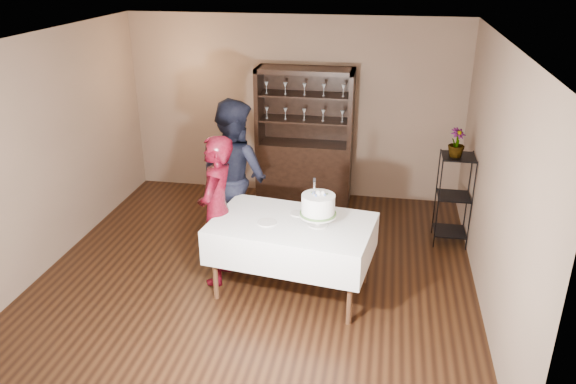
% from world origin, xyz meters
% --- Properties ---
extents(floor, '(5.00, 5.00, 0.00)m').
position_xyz_m(floor, '(0.00, 0.00, 0.00)').
color(floor, black).
rests_on(floor, ground).
extents(ceiling, '(5.00, 5.00, 0.00)m').
position_xyz_m(ceiling, '(0.00, 0.00, 2.70)').
color(ceiling, silver).
rests_on(ceiling, back_wall).
extents(back_wall, '(5.00, 0.02, 2.70)m').
position_xyz_m(back_wall, '(0.00, 2.50, 1.35)').
color(back_wall, brown).
rests_on(back_wall, floor).
extents(wall_left, '(0.02, 5.00, 2.70)m').
position_xyz_m(wall_left, '(-2.50, 0.00, 1.35)').
color(wall_left, brown).
rests_on(wall_left, floor).
extents(wall_right, '(0.02, 5.00, 2.70)m').
position_xyz_m(wall_right, '(2.50, 0.00, 1.35)').
color(wall_right, brown).
rests_on(wall_right, floor).
extents(china_hutch, '(1.40, 0.48, 2.00)m').
position_xyz_m(china_hutch, '(0.20, 2.25, 0.66)').
color(china_hutch, black).
rests_on(china_hutch, floor).
extents(plant_etagere, '(0.42, 0.42, 1.20)m').
position_xyz_m(plant_etagere, '(2.28, 1.20, 0.65)').
color(plant_etagere, black).
rests_on(plant_etagere, floor).
extents(cake_table, '(1.83, 1.27, 0.85)m').
position_xyz_m(cake_table, '(0.46, -0.30, 0.65)').
color(cake_table, white).
rests_on(cake_table, floor).
extents(woman, '(0.44, 0.65, 1.73)m').
position_xyz_m(woman, '(-0.41, -0.20, 0.86)').
color(woman, '#34040D').
rests_on(woman, floor).
extents(man, '(1.19, 1.13, 1.94)m').
position_xyz_m(man, '(-0.42, 0.60, 0.97)').
color(man, black).
rests_on(man, floor).
extents(cake, '(0.40, 0.40, 0.54)m').
position_xyz_m(cake, '(0.74, -0.32, 1.07)').
color(cake, beige).
rests_on(cake, cake_table).
extents(plate_near, '(0.23, 0.23, 0.01)m').
position_xyz_m(plate_near, '(0.20, -0.38, 0.86)').
color(plate_near, beige).
rests_on(plate_near, cake_table).
extents(plate_far, '(0.21, 0.21, 0.01)m').
position_xyz_m(plate_far, '(0.49, -0.10, 0.86)').
color(plate_far, beige).
rests_on(plate_far, cake_table).
extents(potted_plant, '(0.28, 0.28, 0.36)m').
position_xyz_m(potted_plant, '(2.23, 1.17, 1.37)').
color(potted_plant, '#497337').
rests_on(potted_plant, plant_etagere).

